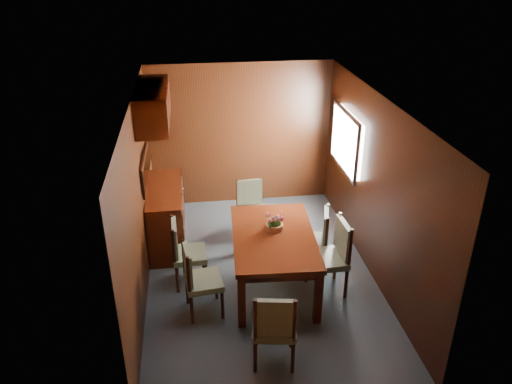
{
  "coord_description": "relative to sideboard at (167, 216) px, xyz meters",
  "views": [
    {
      "loc": [
        -0.82,
        -5.55,
        4.01
      ],
      "look_at": [
        0.0,
        0.4,
        1.05
      ],
      "focal_mm": 35.0,
      "sensor_mm": 36.0,
      "label": 1
    }
  ],
  "objects": [
    {
      "name": "room_shell",
      "position": [
        1.15,
        -0.67,
        1.18
      ],
      "size": [
        3.06,
        4.52,
        2.41
      ],
      "color": "black",
      "rests_on": "ground"
    },
    {
      "name": "chair_foot",
      "position": [
        1.27,
        0.09,
        0.04
      ],
      "size": [
        0.45,
        0.43,
        0.89
      ],
      "rotation": [
        0.0,
        0.0,
        3.22
      ],
      "color": "black",
      "rests_on": "ground"
    },
    {
      "name": "chair_head",
      "position": [
        1.16,
        -2.64,
        0.07
      ],
      "size": [
        0.51,
        0.49,
        0.94
      ],
      "rotation": [
        0.0,
        0.0,
        -0.16
      ],
      "color": "black",
      "rests_on": "ground"
    },
    {
      "name": "chair_left_near",
      "position": [
        0.4,
        -1.67,
        0.07
      ],
      "size": [
        0.47,
        0.49,
        0.93
      ],
      "rotation": [
        0.0,
        0.0,
        -1.45
      ],
      "color": "black",
      "rests_on": "ground"
    },
    {
      "name": "flower_centerpiece",
      "position": [
        1.42,
        -1.12,
        0.43
      ],
      "size": [
        0.24,
        0.24,
        0.24
      ],
      "color": "#CC6D3E",
      "rests_on": "dining_table"
    },
    {
      "name": "chair_right_far",
      "position": [
        2.03,
        -0.97,
        0.05
      ],
      "size": [
        0.51,
        0.53,
        0.91
      ],
      "rotation": [
        0.0,
        0.0,
        1.3
      ],
      "color": "black",
      "rests_on": "ground"
    },
    {
      "name": "chair_left_far",
      "position": [
        0.25,
        -1.06,
        0.07
      ],
      "size": [
        0.44,
        0.46,
        0.93
      ],
      "rotation": [
        0.0,
        0.0,
        -1.53
      ],
      "color": "black",
      "rests_on": "ground"
    },
    {
      "name": "ground",
      "position": [
        1.25,
        -1.0,
        -0.45
      ],
      "size": [
        4.5,
        4.5,
        0.0
      ],
      "primitive_type": "plane",
      "color": "#3B4850",
      "rests_on": "ground"
    },
    {
      "name": "sideboard",
      "position": [
        0.0,
        0.0,
        0.0
      ],
      "size": [
        0.48,
        1.4,
        0.9
      ],
      "primitive_type": "cube",
      "color": "black",
      "rests_on": "ground"
    },
    {
      "name": "dining_table",
      "position": [
        1.38,
        -1.27,
        0.21
      ],
      "size": [
        1.12,
        1.7,
        0.77
      ],
      "rotation": [
        0.0,
        0.0,
        -0.06
      ],
      "color": "black",
      "rests_on": "ground"
    },
    {
      "name": "chair_right_near",
      "position": [
        2.12,
        -1.45,
        0.11
      ],
      "size": [
        0.48,
        0.5,
        1.0
      ],
      "rotation": [
        0.0,
        0.0,
        1.62
      ],
      "color": "black",
      "rests_on": "ground"
    }
  ]
}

